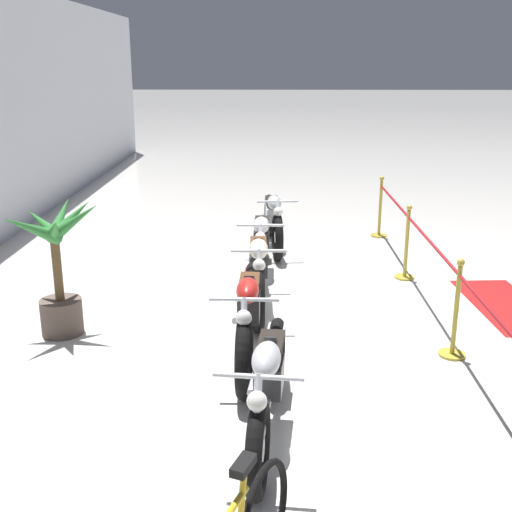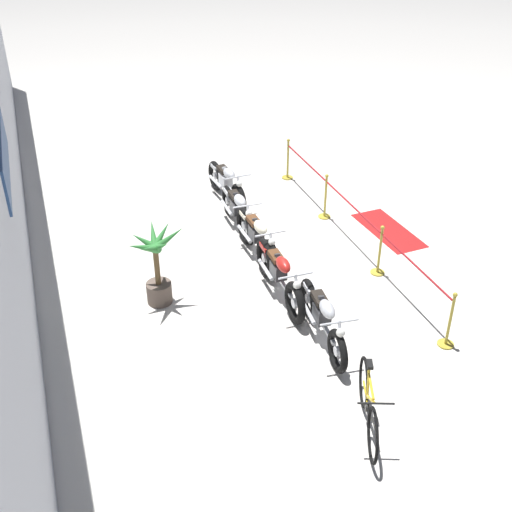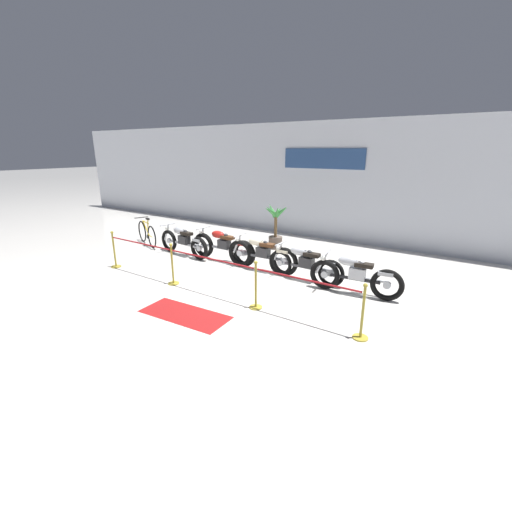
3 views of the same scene
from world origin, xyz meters
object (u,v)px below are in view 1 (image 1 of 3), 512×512
object	(u,v)px
motorcycle_silver_3	(261,243)
stanchion_mid_right	(406,254)
floor_banner	(506,305)
motorcycle_red_1	(248,316)
motorcycle_silver_4	(273,220)
stanchion_mid_left	(455,324)
motorcycle_cream_2	(258,271)
potted_palm_left_of_row	(57,267)
stanchion_far_right	(380,216)
stanchion_far_left	(460,295)
motorcycle_silver_0	(268,386)

from	to	relation	value
motorcycle_silver_3	stanchion_mid_right	bearing A→B (deg)	-94.20
floor_banner	motorcycle_red_1	bearing A→B (deg)	112.37
motorcycle_red_1	motorcycle_silver_4	size ratio (longest dim) A/B	1.09
motorcycle_silver_4	stanchion_mid_left	bearing A→B (deg)	-155.04
motorcycle_red_1	motorcycle_cream_2	bearing A→B (deg)	-3.02
potted_palm_left_of_row	stanchion_mid_right	distance (m)	4.69
motorcycle_silver_4	stanchion_mid_right	distance (m)	2.38
stanchion_far_right	motorcycle_silver_3	bearing A→B (deg)	135.99
motorcycle_red_1	motorcycle_silver_4	bearing A→B (deg)	-3.74
stanchion_far_left	stanchion_mid_left	xyz separation A→B (m)	(0.07, 0.00, -0.34)
stanchion_mid_right	floor_banner	distance (m)	1.53
stanchion_far_left	stanchion_far_right	distance (m)	4.79
motorcycle_silver_0	potted_palm_left_of_row	xyz separation A→B (m)	(2.02, 2.31, 0.32)
motorcycle_cream_2	potted_palm_left_of_row	distance (m)	2.35
motorcycle_red_1	motorcycle_silver_3	bearing A→B (deg)	-1.98
motorcycle_red_1	stanchion_far_right	size ratio (longest dim) A/B	2.22
motorcycle_cream_2	stanchion_far_right	bearing A→B (deg)	-30.92
stanchion_mid_right	motorcycle_silver_4	bearing A→B (deg)	50.99
stanchion_far_left	stanchion_far_right	xyz separation A→B (m)	(4.78, 0.00, -0.34)
motorcycle_red_1	stanchion_far_left	xyz separation A→B (m)	(0.04, -2.11, 0.22)
motorcycle_red_1	stanchion_mid_left	size ratio (longest dim) A/B	2.22
motorcycle_red_1	stanchion_far_left	bearing A→B (deg)	-88.99
stanchion_far_right	floor_banner	distance (m)	3.46
motorcycle_cream_2	motorcycle_silver_0	bearing A→B (deg)	-177.40
stanchion_mid_right	floor_banner	bearing A→B (deg)	-134.57
motorcycle_cream_2	floor_banner	distance (m)	3.14
stanchion_mid_right	stanchion_far_left	bearing A→B (deg)	180.00
motorcycle_silver_0	motorcycle_red_1	bearing A→B (deg)	8.07
motorcycle_silver_0	motorcycle_red_1	distance (m)	1.45
stanchion_far_left	potted_palm_left_of_row	bearing A→B (deg)	82.65
stanchion_far_left	motorcycle_cream_2	bearing A→B (deg)	56.06
motorcycle_silver_4	stanchion_mid_left	distance (m)	4.38
stanchion_far_left	stanchion_mid_right	distance (m)	2.56
motorcycle_cream_2	stanchion_far_left	bearing A→B (deg)	-123.94
stanchion_mid_left	stanchion_mid_right	xyz separation A→B (m)	(2.47, 0.00, 0.00)
motorcycle_silver_4	motorcycle_silver_0	bearing A→B (deg)	179.35
motorcycle_red_1	stanchion_mid_right	distance (m)	3.33
motorcycle_red_1	stanchion_mid_left	bearing A→B (deg)	-87.23
motorcycle_red_1	motorcycle_cream_2	xyz separation A→B (m)	(1.41, -0.07, 0.01)
potted_palm_left_of_row	stanchion_mid_left	bearing A→B (deg)	-96.48
stanchion_mid_left	stanchion_far_right	xyz separation A→B (m)	(4.71, 0.00, 0.00)
motorcycle_silver_4	floor_banner	size ratio (longest dim) A/B	1.13
motorcycle_silver_4	floor_banner	bearing A→B (deg)	-131.15
stanchion_far_left	motorcycle_silver_4	bearing A→B (deg)	24.60
motorcycle_silver_3	stanchion_mid_left	xyz separation A→B (m)	(-2.62, -2.02, -0.11)
motorcycle_silver_3	potted_palm_left_of_row	distance (m)	3.09
motorcycle_silver_4	stanchion_mid_left	xyz separation A→B (m)	(-3.97, -1.85, -0.11)
motorcycle_red_1	floor_banner	bearing A→B (deg)	-64.20
motorcycle_silver_3	stanchion_mid_right	size ratio (longest dim) A/B	2.00
stanchion_far_left	stanchion_far_right	size ratio (longest dim) A/B	6.77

